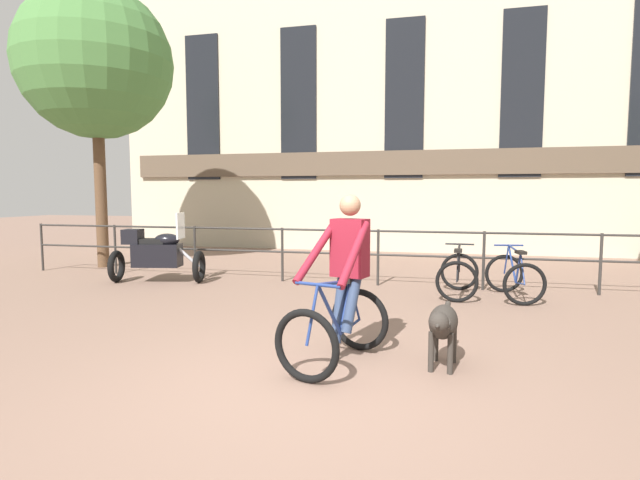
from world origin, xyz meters
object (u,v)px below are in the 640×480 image
dog (443,324)px  parked_motorcycle (156,254)px  parked_bicycle_mid_left (514,277)px  parked_bicycle_near_lamp (458,275)px  cyclist_with_bike (342,287)px

dog → parked_motorcycle: bearing=152.6°
dog → parked_bicycle_mid_left: parked_bicycle_mid_left is taller
parked_motorcycle → parked_bicycle_near_lamp: 5.61m
parked_bicycle_near_lamp → parked_motorcycle: bearing=4.4°
cyclist_with_bike → dog: size_ratio=1.81×
dog → parked_bicycle_near_lamp: 3.66m
parked_motorcycle → parked_bicycle_mid_left: 6.49m
cyclist_with_bike → parked_bicycle_mid_left: cyclist_with_bike is taller
parked_bicycle_near_lamp → parked_bicycle_mid_left: same height
cyclist_with_bike → parked_motorcycle: bearing=156.6°
cyclist_with_bike → parked_motorcycle: size_ratio=0.93×
parked_motorcycle → parked_bicycle_near_lamp: bearing=-101.3°
cyclist_with_bike → parked_bicycle_near_lamp: bearing=87.4°
cyclist_with_bike → dog: (1.00, 0.01, -0.31)m
dog → parked_bicycle_mid_left: (1.11, 3.65, -0.09)m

